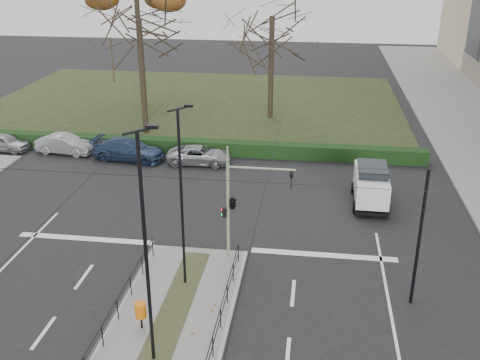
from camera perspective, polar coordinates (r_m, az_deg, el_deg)
The scene contains 17 objects.
ground at distance 23.60m, azimuth -6.61°, elevation -13.16°, with size 140.00×140.00×0.00m, color black.
median_island at distance 21.66m, azimuth -8.28°, elevation -16.81°, with size 4.40×15.00×0.14m, color slate.
park at distance 53.46m, azimuth -4.60°, elevation 7.80°, with size 38.00×26.00×0.10m, color black.
hedge at distance 40.91m, azimuth -8.54°, elevation 3.56°, with size 38.00×1.00×1.00m, color black.
median_railing at distance 21.02m, azimuth -8.50°, elevation -15.08°, with size 4.14×13.24×0.92m.
catenary at distance 23.16m, azimuth -6.03°, elevation -3.95°, with size 20.00×34.00×6.00m.
traffic_light at distance 25.57m, azimuth -0.59°, elevation -2.17°, with size 3.34×1.92×4.92m.
litter_bin at distance 22.24m, azimuth -10.07°, elevation -12.93°, with size 0.44×0.44×1.12m.
streetlamp_median_near at distance 18.74m, azimuth -9.50°, elevation -7.04°, with size 0.73×0.15×8.71m.
streetlamp_median_far at distance 23.12m, azimuth -5.92°, elevation -1.81°, with size 0.67×0.14×8.02m.
parked_car_first at distance 44.01m, azimuth -22.83°, elevation 3.55°, with size 1.49×3.70×1.26m, color #94979B.
parked_car_second at distance 41.92m, azimuth -17.34°, elevation 3.49°, with size 1.44×4.13×1.36m, color #94979B.
parked_car_third at distance 39.57m, azimuth -11.24°, elevation 3.06°, with size 2.05×5.05×1.47m, color #21304F.
parked_car_fourth at distance 38.25m, azimuth -4.16°, elevation 2.54°, with size 2.00×4.33×1.20m, color #94979B.
white_van at distance 32.82m, azimuth 13.16°, elevation -0.39°, with size 2.04×4.32×2.32m.
bare_tree_center at distance 47.13m, azimuth 3.28°, elevation 15.57°, with size 7.72×7.72×11.19m.
bare_tree_near at distance 43.51m, azimuth -10.20°, elevation 14.94°, with size 7.98×7.98×11.49m.
Camera 1 is at (5.20, -18.44, 13.79)m, focal length 42.00 mm.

